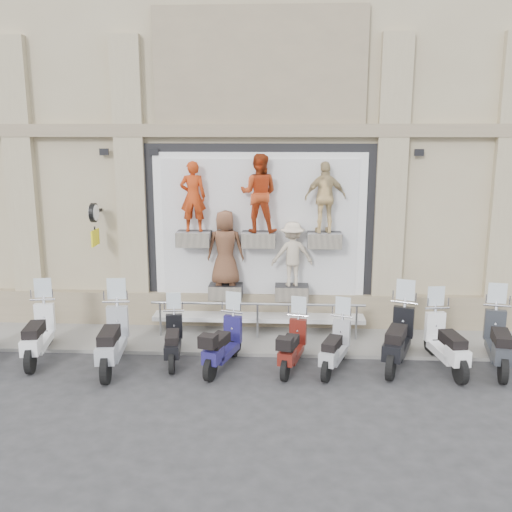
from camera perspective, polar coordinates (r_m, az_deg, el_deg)
The scene contains 15 objects.
ground at distance 11.75m, azimuth -0.35°, elevation -11.92°, with size 90.00×90.00×0.00m, color #2B2B2E.
sidewalk at distance 13.67m, azimuth 0.17°, elevation -8.14°, with size 16.00×2.20×0.08m, color gray.
building at distance 17.73m, azimuth 0.99°, elevation 16.17°, with size 14.00×8.60×12.00m, color tan, non-canonical shape.
shop_vitrine at distance 13.66m, azimuth 0.47°, elevation 2.25°, with size 5.60×0.83×4.30m.
guard_rail at distance 13.44m, azimuth 0.15°, elevation -6.59°, with size 5.06×0.10×0.93m, color #9EA0A5, non-canonical shape.
clock_sign_bracket at distance 14.06m, azimuth -15.87°, elevation 3.60°, with size 0.10×0.80×1.02m.
scooter_b at distance 13.13m, azimuth -21.02°, elevation -6.28°, with size 0.59×2.02×1.64m, color white, non-canonical shape.
scooter_c at distance 12.20m, azimuth -14.23°, elevation -6.98°, with size 0.63×2.15×1.75m, color #969AA2, non-canonical shape.
scooter_d at distance 12.31m, azimuth -8.32°, elevation -7.44°, with size 0.50×1.70×1.38m, color black, non-canonical shape.
scooter_e at distance 11.87m, azimuth -3.33°, elevation -7.81°, with size 0.53×1.83×1.49m, color navy, non-canonical shape.
scooter_f at distance 11.87m, azimuth 3.68°, elevation -8.04°, with size 0.50×1.72×1.40m, color #56150E, non-canonical shape.
scooter_g at distance 11.89m, azimuth 7.94°, elevation -8.07°, with size 0.51×1.74×1.41m, color #9FA0A6, non-canonical shape.
scooter_h at distance 12.29m, azimuth 14.09°, elevation -6.92°, with size 0.61×2.10×1.71m, color black, non-canonical shape.
scooter_i at distance 12.42m, azimuth 18.54°, elevation -7.25°, with size 0.57×1.97×1.60m, color white, non-canonical shape.
scooter_j at distance 12.82m, azimuth 23.19°, elevation -6.86°, with size 0.60×2.05×1.66m, color #272A2F, non-canonical shape.
Camera 1 is at (0.63, -10.68, 4.85)m, focal length 40.00 mm.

